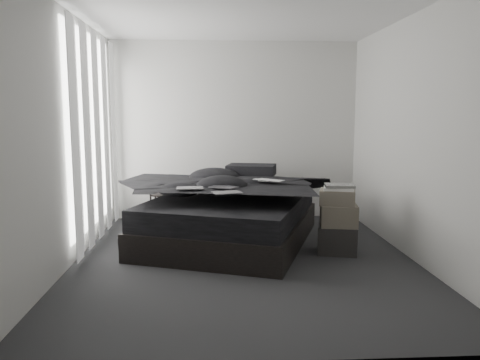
{
  "coord_description": "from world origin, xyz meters",
  "views": [
    {
      "loc": [
        -0.34,
        -4.84,
        1.55
      ],
      "look_at": [
        0.0,
        0.8,
        0.75
      ],
      "focal_mm": 35.0,
      "sensor_mm": 36.0,
      "label": 1
    }
  ],
  "objects": [
    {
      "name": "side_stand",
      "position": [
        -1.03,
        1.63,
        0.33
      ],
      "size": [
        0.4,
        0.4,
        0.67
      ],
      "primitive_type": "cylinder",
      "rotation": [
        0.0,
        0.0,
        -0.11
      ],
      "color": "black",
      "rests_on": "floor"
    },
    {
      "name": "wall_back",
      "position": [
        0.0,
        2.1,
        1.3
      ],
      "size": [
        3.6,
        0.01,
        2.6
      ],
      "primitive_type": "cube",
      "color": "silver",
      "rests_on": "ground"
    },
    {
      "name": "ceiling",
      "position": [
        0.0,
        0.0,
        2.6
      ],
      "size": [
        3.6,
        4.2,
        0.01
      ],
      "primitive_type": "cube",
      "color": "white",
      "rests_on": "ground"
    },
    {
      "name": "wall_front",
      "position": [
        0.0,
        -2.1,
        1.3
      ],
      "size": [
        3.6,
        0.01,
        2.6
      ],
      "primitive_type": "cube",
      "color": "silver",
      "rests_on": "ground"
    },
    {
      "name": "duvet",
      "position": [
        -0.13,
        0.67,
        0.69
      ],
      "size": [
        2.26,
        2.42,
        0.27
      ],
      "primitive_type": "imported",
      "rotation": [
        0.0,
        0.0,
        -0.35
      ],
      "color": "black",
      "rests_on": "mattress"
    },
    {
      "name": "comic_b",
      "position": [
        -0.21,
        0.29,
        0.83
      ],
      "size": [
        0.35,
        0.31,
        0.01
      ],
      "primitive_type": "cube",
      "rotation": [
        0.0,
        0.0,
        -0.56
      ],
      "color": "black",
      "rests_on": "duvet"
    },
    {
      "name": "papers",
      "position": [
        -1.02,
        1.62,
        0.67
      ],
      "size": [
        0.27,
        0.21,
        0.01
      ],
      "primitive_type": "cube",
      "rotation": [
        0.0,
        0.0,
        0.06
      ],
      "color": "white",
      "rests_on": "side_stand"
    },
    {
      "name": "window_left",
      "position": [
        -1.78,
        0.9,
        1.35
      ],
      "size": [
        0.02,
        2.0,
        2.3
      ],
      "primitive_type": "cube",
      "color": "white",
      "rests_on": "wall_left"
    },
    {
      "name": "laptop",
      "position": [
        0.3,
        0.64,
        0.84
      ],
      "size": [
        0.43,
        0.41,
        0.03
      ],
      "primitive_type": "imported",
      "rotation": [
        0.0,
        0.0,
        -0.66
      ],
      "color": "silver",
      "rests_on": "duvet"
    },
    {
      "name": "mattress",
      "position": [
        -0.11,
        0.73,
        0.43
      ],
      "size": [
        2.32,
        2.66,
        0.24
      ],
      "primitive_type": "cube",
      "rotation": [
        0.0,
        0.0,
        -0.35
      ],
      "color": "black",
      "rests_on": "bed"
    },
    {
      "name": "floor_books",
      "position": [
        -1.32,
        0.56,
        0.08
      ],
      "size": [
        0.24,
        0.28,
        0.16
      ],
      "primitive_type": "cube",
      "rotation": [
        0.0,
        0.0,
        -0.43
      ],
      "color": "black",
      "rests_on": "floor"
    },
    {
      "name": "art_book_white",
      "position": [
        1.05,
        0.18,
        0.74
      ],
      "size": [
        0.38,
        0.33,
        0.03
      ],
      "primitive_type": "cube",
      "rotation": [
        0.0,
        0.0,
        -0.24
      ],
      "color": "silver",
      "rests_on": "box_upper"
    },
    {
      "name": "bed",
      "position": [
        -0.11,
        0.73,
        0.16
      ],
      "size": [
        2.41,
        2.75,
        0.31
      ],
      "primitive_type": "cube",
      "rotation": [
        0.0,
        0.0,
        -0.35
      ],
      "color": "black",
      "rests_on": "floor"
    },
    {
      "name": "floor",
      "position": [
        0.0,
        0.0,
        0.0
      ],
      "size": [
        3.6,
        4.2,
        0.01
      ],
      "primitive_type": "cube",
      "color": "#29292B",
      "rests_on": "ground"
    },
    {
      "name": "curtain_left",
      "position": [
        -1.73,
        0.9,
        1.28
      ],
      "size": [
        0.06,
        2.12,
        2.48
      ],
      "primitive_type": "cube",
      "color": "white",
      "rests_on": "wall_left"
    },
    {
      "name": "art_book_snake",
      "position": [
        1.06,
        0.17,
        0.77
      ],
      "size": [
        0.34,
        0.29,
        0.03
      ],
      "primitive_type": "cube",
      "rotation": [
        0.0,
        0.0,
        -0.13
      ],
      "color": "silver",
      "rests_on": "art_book_white"
    },
    {
      "name": "pillow_upper",
      "position": [
        0.2,
        1.54,
        0.78
      ],
      "size": [
        0.73,
        0.59,
        0.14
      ],
      "primitive_type": "cube",
      "rotation": [
        0.0,
        0.0,
        -0.24
      ],
      "color": "black",
      "rests_on": "pillow_lower"
    },
    {
      "name": "wall_right",
      "position": [
        1.8,
        0.0,
        1.3
      ],
      "size": [
        0.01,
        4.2,
        2.6
      ],
      "primitive_type": "cube",
      "color": "silver",
      "rests_on": "ground"
    },
    {
      "name": "box_lower",
      "position": [
        1.05,
        0.18,
        0.16
      ],
      "size": [
        0.49,
        0.42,
        0.31
      ],
      "primitive_type": "cube",
      "rotation": [
        0.0,
        0.0,
        -0.24
      ],
      "color": "black",
      "rests_on": "floor"
    },
    {
      "name": "comic_c",
      "position": [
        -0.19,
        -0.07,
        0.84
      ],
      "size": [
        0.33,
        0.26,
        0.01
      ],
      "primitive_type": "cube",
      "rotation": [
        0.0,
        0.0,
        0.27
      ],
      "color": "black",
      "rests_on": "duvet"
    },
    {
      "name": "wall_left",
      "position": [
        -1.8,
        0.0,
        1.3
      ],
      "size": [
        0.01,
        4.2,
        2.6
      ],
      "primitive_type": "cube",
      "color": "silver",
      "rests_on": "ground"
    },
    {
      "name": "box_mid",
      "position": [
        1.06,
        0.17,
        0.43
      ],
      "size": [
        0.44,
        0.38,
        0.24
      ],
      "primitive_type": "cube",
      "rotation": [
        0.0,
        0.0,
        -0.17
      ],
      "color": "#5E574A",
      "rests_on": "box_lower"
    },
    {
      "name": "box_upper",
      "position": [
        1.04,
        0.18,
        0.64
      ],
      "size": [
        0.45,
        0.4,
        0.17
      ],
      "primitive_type": "cube",
      "rotation": [
        0.0,
        0.0,
        -0.29
      ],
      "color": "#5E574A",
      "rests_on": "box_mid"
    },
    {
      "name": "comic_a",
      "position": [
        -0.58,
        0.24,
        0.83
      ],
      "size": [
        0.3,
        0.2,
        0.01
      ],
      "primitive_type": "cube",
      "rotation": [
        0.0,
        0.0,
        0.04
      ],
      "color": "black",
      "rests_on": "duvet"
    },
    {
      "name": "pillow_lower",
      "position": [
        0.13,
        1.58,
        0.63
      ],
      "size": [
        0.81,
        0.67,
        0.16
      ],
      "primitive_type": "cube",
      "rotation": [
        0.0,
        0.0,
        -0.35
      ],
      "color": "black",
      "rests_on": "mattress"
    }
  ]
}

